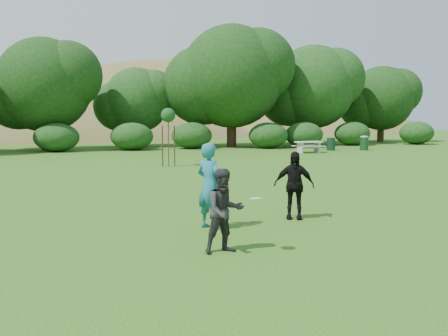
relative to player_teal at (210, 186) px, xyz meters
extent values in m
plane|color=#19470C|center=(1.08, -1.00, -0.94)|extent=(120.00, 120.00, 0.00)
imported|color=#1C667E|center=(0.00, 0.00, 0.00)|extent=(0.73, 0.82, 1.89)
imported|color=#27272A|center=(-0.38, -1.95, -0.18)|extent=(0.76, 0.61, 1.53)
imported|color=black|center=(2.22, 0.26, -0.13)|extent=(1.03, 0.82, 1.63)
cylinder|color=#123220|center=(16.12, 20.40, -0.49)|extent=(0.60, 0.60, 0.90)
cylinder|color=white|center=(0.14, -2.21, 0.06)|extent=(0.27, 0.27, 0.07)
cylinder|color=#3E2D18|center=(2.47, 13.42, 0.31)|extent=(0.05, 0.05, 2.50)
sphere|color=#184418|center=(2.47, 13.42, 1.56)|extent=(0.70, 0.70, 0.70)
cylinder|color=#362715|center=(2.17, 13.42, 0.06)|extent=(0.06, 0.06, 2.00)
cylinder|color=#3C2B17|center=(2.77, 13.42, 0.06)|extent=(0.06, 0.06, 2.00)
cube|color=beige|center=(13.57, 19.12, -0.22)|extent=(1.80, 0.75, 0.08)
cube|color=#AAA99F|center=(12.92, 19.12, -0.60)|extent=(0.10, 0.70, 0.68)
cube|color=#B0AEA4|center=(14.22, 19.12, -0.60)|extent=(0.10, 0.70, 0.68)
cube|color=#B4B3A6|center=(13.57, 18.52, -0.50)|extent=(1.80, 0.28, 0.06)
cube|color=beige|center=(13.57, 19.72, -0.50)|extent=(1.80, 0.28, 0.06)
cylinder|color=#153B1F|center=(18.52, 19.81, -0.49)|extent=(0.60, 0.60, 0.90)
ellipsoid|color=gray|center=(18.52, 19.81, 0.01)|extent=(0.60, 0.60, 0.20)
ellipsoid|color=olive|center=(21.08, 71.00, -15.24)|extent=(100.00, 64.00, 52.00)
ellipsoid|color=olive|center=(-3.92, 57.00, -8.64)|extent=(80.00, 50.00, 28.00)
ellipsoid|color=olive|center=(31.08, 59.00, -7.54)|extent=(60.00, 44.00, 24.00)
cylinder|color=#3A2616|center=(-2.92, 28.00, 0.46)|extent=(0.68, 0.68, 2.80)
sphere|color=#194214|center=(-2.92, 28.00, 3.71)|extent=(6.73, 6.73, 6.73)
cylinder|color=#3A2616|center=(4.08, 30.00, 0.19)|extent=(0.60, 0.60, 2.27)
sphere|color=#194214|center=(4.08, 30.00, 2.77)|extent=(5.22, 5.22, 5.22)
cylinder|color=#3A2616|center=(11.08, 27.00, 0.72)|extent=(0.76, 0.76, 3.32)
sphere|color=#194214|center=(11.08, 27.00, 4.62)|extent=(8.12, 8.12, 8.12)
cylinder|color=#3A2616|center=(19.08, 28.00, 0.54)|extent=(0.71, 0.71, 2.97)
sphere|color=#194214|center=(19.08, 28.00, 4.01)|extent=(7.19, 7.19, 7.19)
cylinder|color=#3A2616|center=(27.08, 29.00, 0.28)|extent=(0.62, 0.62, 2.45)
sphere|color=#194214|center=(27.08, 29.00, 3.17)|extent=(6.03, 6.03, 6.03)
camera|label=1|loc=(-3.49, -10.22, 1.52)|focal=40.00mm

